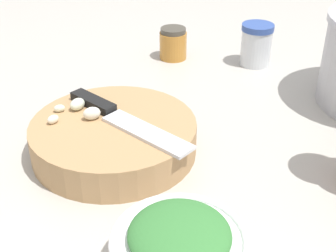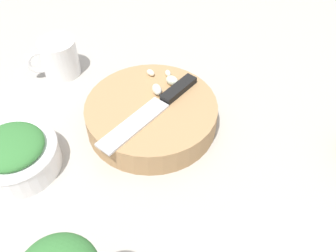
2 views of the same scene
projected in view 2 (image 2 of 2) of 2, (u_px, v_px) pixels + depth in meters
ground_plane at (165, 160)px, 0.65m from camera, size 5.00×5.00×0.00m
cutting_board at (151, 115)px, 0.69m from camera, size 0.24×0.24×0.05m
chef_knife at (155, 106)px, 0.66m from camera, size 0.13×0.22×0.01m
garlic_cloves at (163, 82)px, 0.70m from camera, size 0.07×0.08×0.02m
herb_bowl at (14, 154)px, 0.61m from camera, size 0.15×0.15×0.07m
coffee_mug at (58, 58)px, 0.78m from camera, size 0.10×0.08×0.08m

